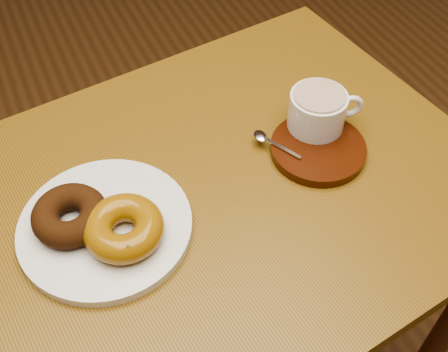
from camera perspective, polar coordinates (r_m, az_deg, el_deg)
name	(u,v)px	position (r m, az deg, el deg)	size (l,w,h in m)	color
cafe_table	(213,237)	(0.92, -1.14, -6.25)	(0.89, 0.72, 0.77)	brown
donut_plate	(105,227)	(0.79, -11.95, -5.06)	(0.24, 0.24, 0.01)	silver
donut_cinnamon	(70,215)	(0.78, -15.39, -3.88)	(0.10, 0.10, 0.04)	#351B0A
donut_caramel	(124,228)	(0.75, -10.15, -5.22)	(0.14, 0.14, 0.04)	#8E5F0F
saucer	(318,149)	(0.87, 9.52, 2.73)	(0.15, 0.15, 0.02)	#351407
coffee_cup	(318,110)	(0.88, 9.56, 6.63)	(0.12, 0.09, 0.06)	silver
teaspoon	(265,138)	(0.87, 4.16, 3.86)	(0.05, 0.08, 0.01)	silver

